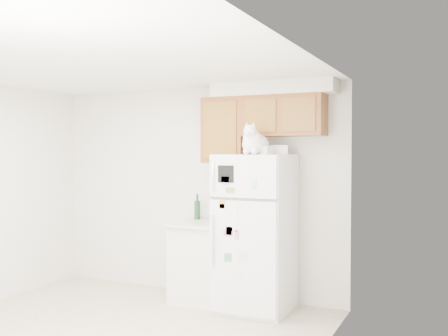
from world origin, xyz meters
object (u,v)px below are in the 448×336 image
Objects in this scene: storage_box_front at (264,150)px; base_counter at (202,261)px; cat at (255,143)px; storage_box_back at (280,150)px; bottle_green at (197,207)px; bottle_amber at (218,206)px; refrigerator at (255,232)px.

base_counter is at bearing -177.87° from storage_box_front.
cat is 2.66× the size of storage_box_back.
storage_box_back is at bearing 57.38° from cat.
storage_box_front is at bearing -20.47° from bottle_green.
storage_box_back is 1.04m from bottle_amber.
bottle_amber is (0.27, -0.00, 0.02)m from bottle_green.
bottle_green is (-1.07, 0.11, -0.68)m from storage_box_back.
base_counter is 6.13× the size of storage_box_front.
cat is 1.57× the size of bottle_green.
storage_box_back is 0.52× the size of bottle_amber.
refrigerator is 9.44× the size of storage_box_back.
cat reaches higher than base_counter.
cat reaches higher than storage_box_back.
bottle_green is at bearing 158.50° from storage_box_back.
cat is at bearing -150.47° from storage_box_front.
cat is 0.13m from storage_box_front.
cat is at bearing -138.34° from storage_box_back.
base_counter is 3.02× the size of bottle_green.
cat is at bearing -23.84° from bottle_green.
cat reaches higher than bottle_green.
storage_box_front is 1.25m from bottle_green.
storage_box_front reaches higher than refrigerator.
refrigerator is at bearing -167.52° from storage_box_back.
storage_box_front is at bearing 13.47° from cat.
refrigerator is 11.33× the size of storage_box_front.
bottle_green reaches higher than base_counter.
storage_box_front is 0.49× the size of bottle_green.
storage_box_front is (0.10, 0.02, -0.08)m from cat.
cat is 1.23m from bottle_green.
bottle_green is 0.89× the size of bottle_amber.
base_counter is 1.57m from cat.
storage_box_back is at bearing 28.21° from refrigerator.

